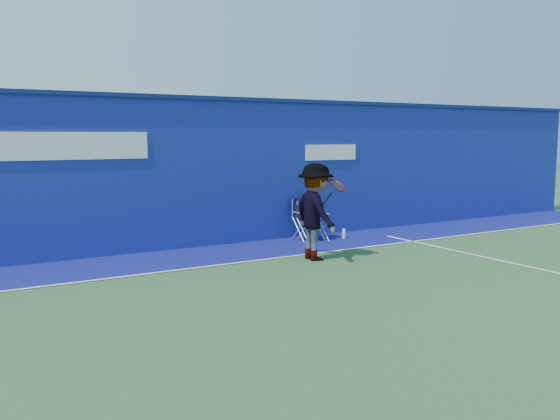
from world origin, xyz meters
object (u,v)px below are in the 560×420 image
directors_chair_left (313,227)px  directors_chair_right (309,222)px  water_bottle (344,234)px  tennis_player (315,212)px

directors_chair_left → directors_chair_right: bearing=91.7°
water_bottle → tennis_player: 2.49m
directors_chair_left → directors_chair_right: 0.17m
directors_chair_left → water_bottle: 0.78m
directors_chair_left → tennis_player: bearing=-122.4°
directors_chair_left → tennis_player: tennis_player is taller
directors_chair_right → tennis_player: size_ratio=0.51×
water_bottle → directors_chair_right: bearing=157.8°
directors_chair_left → directors_chair_right: directors_chair_right is taller
directors_chair_right → water_bottle: 0.85m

